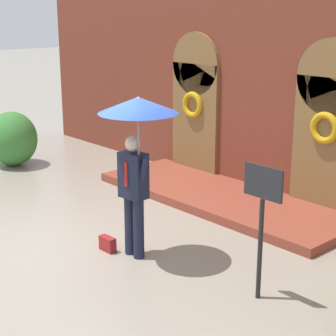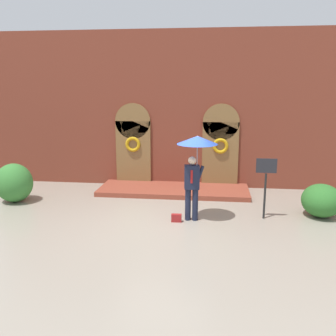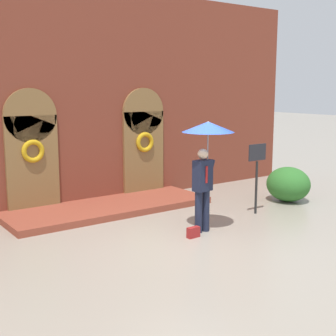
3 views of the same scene
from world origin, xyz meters
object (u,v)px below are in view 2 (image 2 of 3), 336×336
Objects in this scene: sign_post at (266,178)px; shrub_left at (14,183)px; handbag at (176,218)px; shrub_right at (322,200)px; person_with_umbrella at (196,152)px.

shrub_left is at bearing 175.23° from sign_post.
shrub_right reaches higher than handbag.
sign_post is 1.82m from shrub_right.
shrub_right is (9.41, -0.27, -0.15)m from shrub_left.
sign_post reaches higher than shrub_left.
shrub_left is at bearing 178.35° from shrub_right.
shrub_left is 9.41m from shrub_right.
shrub_right is at bearing 11.83° from person_with_umbrella.
person_with_umbrella is 2.09m from sign_post.
shrub_left reaches higher than handbag.
person_with_umbrella reaches higher than handbag.
shrub_right is (4.06, 0.95, 0.36)m from handbag.
person_with_umbrella is 1.37× the size of sign_post.
person_with_umbrella is at bearing -168.17° from shrub_right.
shrub_left is at bearing 170.14° from person_with_umbrella.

